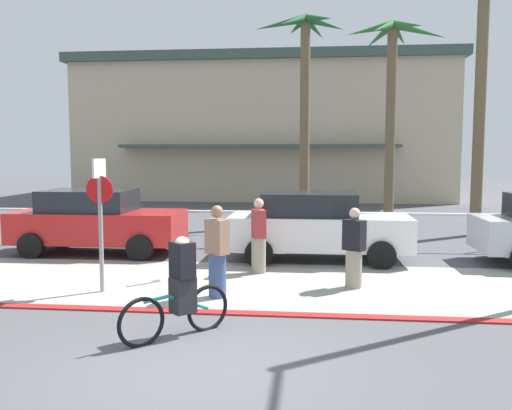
{
  "coord_description": "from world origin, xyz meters",
  "views": [
    {
      "loc": [
        1.4,
        -6.47,
        2.68
      ],
      "look_at": [
        0.07,
        6.0,
        1.45
      ],
      "focal_mm": 37.87,
      "sensor_mm": 36.0,
      "label": 1
    }
  ],
  "objects_px": {
    "stop_sign_bike_lane": "(100,205)",
    "palm_tree_1": "(304,74)",
    "palm_tree_3": "(483,32)",
    "pedestrian_2": "(354,252)",
    "car_white_2": "(317,226)",
    "car_red_1": "(96,221)",
    "cyclist_teal_0": "(180,290)",
    "pedestrian_0": "(217,255)",
    "pedestrian_1": "(259,239)",
    "palm_tree_2": "(392,77)"
  },
  "relations": [
    {
      "from": "palm_tree_2",
      "to": "pedestrian_2",
      "type": "distance_m",
      "value": 10.81
    },
    {
      "from": "pedestrian_1",
      "to": "pedestrian_2",
      "type": "bearing_deg",
      "value": -29.45
    },
    {
      "from": "palm_tree_2",
      "to": "palm_tree_3",
      "type": "bearing_deg",
      "value": -41.38
    },
    {
      "from": "car_white_2",
      "to": "cyclist_teal_0",
      "type": "height_order",
      "value": "car_white_2"
    },
    {
      "from": "palm_tree_3",
      "to": "pedestrian_2",
      "type": "distance_m",
      "value": 10.34
    },
    {
      "from": "palm_tree_2",
      "to": "pedestrian_0",
      "type": "distance_m",
      "value": 12.35
    },
    {
      "from": "cyclist_teal_0",
      "to": "pedestrian_2",
      "type": "xyz_separation_m",
      "value": [
        2.72,
        3.08,
        0.04
      ]
    },
    {
      "from": "pedestrian_0",
      "to": "pedestrian_1",
      "type": "bearing_deg",
      "value": 75.44
    },
    {
      "from": "stop_sign_bike_lane",
      "to": "pedestrian_1",
      "type": "height_order",
      "value": "stop_sign_bike_lane"
    },
    {
      "from": "palm_tree_3",
      "to": "car_white_2",
      "type": "relative_size",
      "value": 2.02
    },
    {
      "from": "stop_sign_bike_lane",
      "to": "pedestrian_1",
      "type": "bearing_deg",
      "value": 34.65
    },
    {
      "from": "palm_tree_1",
      "to": "car_red_1",
      "type": "bearing_deg",
      "value": -129.48
    },
    {
      "from": "pedestrian_1",
      "to": "car_red_1",
      "type": "bearing_deg",
      "value": 156.9
    },
    {
      "from": "stop_sign_bike_lane",
      "to": "car_red_1",
      "type": "xyz_separation_m",
      "value": [
        -1.7,
        3.87,
        -0.81
      ]
    },
    {
      "from": "palm_tree_2",
      "to": "pedestrian_0",
      "type": "bearing_deg",
      "value": -113.17
    },
    {
      "from": "pedestrian_1",
      "to": "pedestrian_2",
      "type": "height_order",
      "value": "pedestrian_1"
    },
    {
      "from": "palm_tree_1",
      "to": "palm_tree_3",
      "type": "xyz_separation_m",
      "value": [
        5.6,
        -2.12,
        0.9
      ]
    },
    {
      "from": "pedestrian_1",
      "to": "palm_tree_3",
      "type": "bearing_deg",
      "value": 44.37
    },
    {
      "from": "palm_tree_1",
      "to": "car_white_2",
      "type": "height_order",
      "value": "palm_tree_1"
    },
    {
      "from": "palm_tree_3",
      "to": "cyclist_teal_0",
      "type": "bearing_deg",
      "value": -124.25
    },
    {
      "from": "palm_tree_3",
      "to": "palm_tree_1",
      "type": "bearing_deg",
      "value": 159.26
    },
    {
      "from": "palm_tree_3",
      "to": "car_white_2",
      "type": "height_order",
      "value": "palm_tree_3"
    },
    {
      "from": "palm_tree_2",
      "to": "cyclist_teal_0",
      "type": "distance_m",
      "value": 14.27
    },
    {
      "from": "palm_tree_1",
      "to": "palm_tree_2",
      "type": "relative_size",
      "value": 1.04
    },
    {
      "from": "pedestrian_0",
      "to": "pedestrian_1",
      "type": "xyz_separation_m",
      "value": [
        0.55,
        2.11,
        -0.03
      ]
    },
    {
      "from": "palm_tree_3",
      "to": "pedestrian_2",
      "type": "xyz_separation_m",
      "value": [
        -4.42,
        -7.41,
        -5.7
      ]
    },
    {
      "from": "stop_sign_bike_lane",
      "to": "pedestrian_1",
      "type": "xyz_separation_m",
      "value": [
        2.81,
        1.95,
        -0.91
      ]
    },
    {
      "from": "palm_tree_2",
      "to": "car_white_2",
      "type": "relative_size",
      "value": 1.68
    },
    {
      "from": "car_red_1",
      "to": "pedestrian_2",
      "type": "xyz_separation_m",
      "value": [
        6.51,
        -3.05,
        -0.14
      ]
    },
    {
      "from": "palm_tree_1",
      "to": "pedestrian_1",
      "type": "relative_size",
      "value": 4.59
    },
    {
      "from": "palm_tree_2",
      "to": "pedestrian_1",
      "type": "xyz_separation_m",
      "value": [
        -3.97,
        -8.44,
        -4.59
      ]
    },
    {
      "from": "stop_sign_bike_lane",
      "to": "palm_tree_1",
      "type": "relative_size",
      "value": 0.33
    },
    {
      "from": "pedestrian_0",
      "to": "palm_tree_2",
      "type": "bearing_deg",
      "value": 66.83
    },
    {
      "from": "car_white_2",
      "to": "palm_tree_1",
      "type": "bearing_deg",
      "value": 93.93
    },
    {
      "from": "car_white_2",
      "to": "cyclist_teal_0",
      "type": "bearing_deg",
      "value": -109.12
    },
    {
      "from": "pedestrian_0",
      "to": "palm_tree_3",
      "type": "bearing_deg",
      "value": 50.29
    },
    {
      "from": "palm_tree_1",
      "to": "palm_tree_2",
      "type": "bearing_deg",
      "value": 0.76
    },
    {
      "from": "pedestrian_1",
      "to": "pedestrian_2",
      "type": "distance_m",
      "value": 2.29
    },
    {
      "from": "car_red_1",
      "to": "palm_tree_1",
      "type": "bearing_deg",
      "value": 50.52
    },
    {
      "from": "cyclist_teal_0",
      "to": "pedestrian_2",
      "type": "relative_size",
      "value": 0.94
    },
    {
      "from": "car_white_2",
      "to": "pedestrian_0",
      "type": "distance_m",
      "value": 4.13
    },
    {
      "from": "car_white_2",
      "to": "palm_tree_2",
      "type": "bearing_deg",
      "value": 68.64
    },
    {
      "from": "cyclist_teal_0",
      "to": "stop_sign_bike_lane",
      "type": "bearing_deg",
      "value": 132.76
    },
    {
      "from": "palm_tree_3",
      "to": "pedestrian_1",
      "type": "xyz_separation_m",
      "value": [
        -6.42,
        -6.28,
        -5.66
      ]
    },
    {
      "from": "stop_sign_bike_lane",
      "to": "pedestrian_0",
      "type": "bearing_deg",
      "value": -4.14
    },
    {
      "from": "car_red_1",
      "to": "cyclist_teal_0",
      "type": "xyz_separation_m",
      "value": [
        3.79,
        -6.13,
        -0.18
      ]
    },
    {
      "from": "car_white_2",
      "to": "car_red_1",
      "type": "bearing_deg",
      "value": 176.73
    },
    {
      "from": "cyclist_teal_0",
      "to": "car_white_2",
      "type": "bearing_deg",
      "value": 70.88
    },
    {
      "from": "car_white_2",
      "to": "pedestrian_2",
      "type": "relative_size",
      "value": 2.75
    },
    {
      "from": "car_red_1",
      "to": "car_white_2",
      "type": "bearing_deg",
      "value": -3.27
    }
  ]
}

